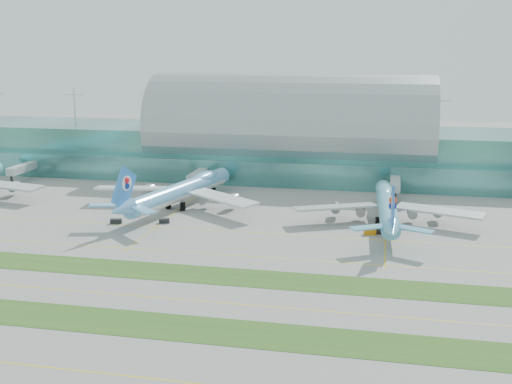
# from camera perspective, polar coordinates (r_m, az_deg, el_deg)

# --- Properties ---
(ground) EXTENTS (700.00, 700.00, 0.00)m
(ground) POSITION_cam_1_polar(r_m,az_deg,el_deg) (156.39, -4.10, -7.66)
(ground) COLOR gray
(ground) RESTS_ON ground
(terminal) EXTENTS (340.00, 69.10, 36.00)m
(terminal) POSITION_cam_1_polar(r_m,az_deg,el_deg) (275.57, 3.11, 4.43)
(terminal) COLOR #3D7A75
(terminal) RESTS_ON ground
(grass_strip_near) EXTENTS (420.00, 12.00, 0.08)m
(grass_strip_near) POSITION_cam_1_polar(r_m,az_deg,el_deg) (131.74, -7.46, -11.80)
(grass_strip_near) COLOR #2D591E
(grass_strip_near) RESTS_ON ground
(grass_strip_far) EXTENTS (420.00, 12.00, 0.08)m
(grass_strip_far) POSITION_cam_1_polar(r_m,az_deg,el_deg) (158.18, -3.91, -7.40)
(grass_strip_far) COLOR #2D591E
(grass_strip_far) RESTS_ON ground
(taxiline_a) EXTENTS (420.00, 0.35, 0.01)m
(taxiline_a) POSITION_cam_1_polar(r_m,az_deg,el_deg) (115.10, -10.81, -15.82)
(taxiline_a) COLOR yellow
(taxiline_a) RESTS_ON ground
(taxiline_b) EXTENTS (420.00, 0.35, 0.01)m
(taxiline_b) POSITION_cam_1_polar(r_m,az_deg,el_deg) (143.91, -5.63, -9.56)
(taxiline_b) COLOR yellow
(taxiline_b) RESTS_ON ground
(taxiline_c) EXTENTS (420.00, 0.35, 0.01)m
(taxiline_c) POSITION_cam_1_polar(r_m,az_deg,el_deg) (172.77, -2.49, -5.61)
(taxiline_c) COLOR yellow
(taxiline_c) RESTS_ON ground
(taxiline_d) EXTENTS (420.00, 0.35, 0.01)m
(taxiline_d) POSITION_cam_1_polar(r_m,az_deg,el_deg) (193.18, -0.90, -3.58)
(taxiline_d) COLOR yellow
(taxiline_d) RESTS_ON ground
(airliner_b) EXTENTS (62.16, 71.73, 19.99)m
(airliner_b) POSITION_cam_1_polar(r_m,az_deg,el_deg) (222.89, -6.62, 0.22)
(airliner_b) COLOR #69B3E7
(airliner_b) RESTS_ON ground
(airliner_c) EXTENTS (59.20, 67.25, 18.51)m
(airliner_c) POSITION_cam_1_polar(r_m,az_deg,el_deg) (205.75, 11.54, -1.17)
(airliner_c) COLOR #61B8D6
(airliner_c) RESTS_ON ground
(gse_c) EXTENTS (3.75, 2.25, 1.49)m
(gse_c) POSITION_cam_1_polar(r_m,az_deg,el_deg) (206.88, -12.33, -2.55)
(gse_c) COLOR black
(gse_c) RESTS_ON ground
(gse_d) EXTENTS (3.59, 2.51, 1.43)m
(gse_d) POSITION_cam_1_polar(r_m,az_deg,el_deg) (204.71, -8.16, -2.55)
(gse_d) COLOR black
(gse_d) RESTS_ON ground
(gse_e) EXTENTS (3.79, 2.57, 1.67)m
(gse_e) POSITION_cam_1_polar(r_m,az_deg,el_deg) (193.32, 10.08, -3.52)
(gse_e) COLOR orange
(gse_e) RESTS_ON ground
(gse_f) EXTENTS (3.62, 2.06, 1.60)m
(gse_f) POSITION_cam_1_polar(r_m,az_deg,el_deg) (194.85, 10.69, -3.42)
(gse_f) COLOR black
(gse_f) RESTS_ON ground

